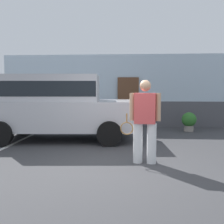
# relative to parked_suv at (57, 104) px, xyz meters

# --- Properties ---
(ground_plane) EXTENTS (40.00, 40.00, 0.00)m
(ground_plane) POSITION_rel_parked_suv_xyz_m (1.95, -2.83, -1.15)
(ground_plane) COLOR #38383A
(parking_stripe_0) EXTENTS (0.12, 4.40, 0.01)m
(parking_stripe_0) POSITION_rel_parked_suv_xyz_m (-1.15, -1.33, -1.14)
(parking_stripe_0) COLOR silver
(parking_stripe_0) RESTS_ON ground_plane
(house_frontage) EXTENTS (10.39, 0.40, 3.08)m
(house_frontage) POSITION_rel_parked_suv_xyz_m (1.96, 3.34, 0.30)
(house_frontage) COLOR silver
(house_frontage) RESTS_ON ground_plane
(parked_suv) EXTENTS (4.73, 2.45, 2.05)m
(parked_suv) POSITION_rel_parked_suv_xyz_m (0.00, 0.00, 0.00)
(parked_suv) COLOR #B7B7BC
(parked_suv) RESTS_ON ground_plane
(tennis_player_man) EXTENTS (0.92, 0.33, 1.82)m
(tennis_player_man) POSITION_rel_parked_suv_xyz_m (2.63, -2.46, -0.20)
(tennis_player_man) COLOR white
(tennis_player_man) RESTS_ON ground_plane
(potted_plant_by_porch) EXTENTS (0.55, 0.55, 0.73)m
(potted_plant_by_porch) POSITION_rel_parked_suv_xyz_m (4.54, 2.01, -0.74)
(potted_plant_by_porch) COLOR gray
(potted_plant_by_porch) RESTS_ON ground_plane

